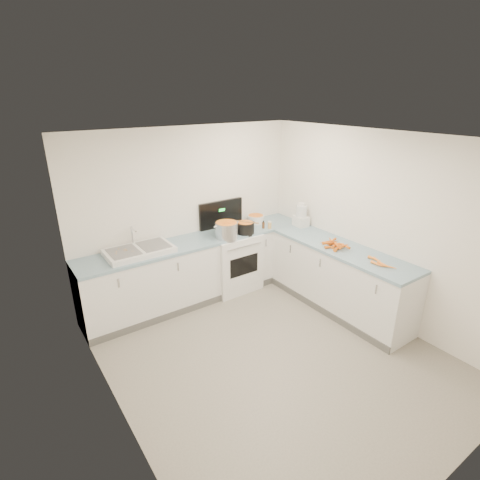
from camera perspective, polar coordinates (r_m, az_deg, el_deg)
floor at (r=4.68m, az=4.92°, el=-17.03°), size 3.50×4.00×0.00m
ceiling at (r=3.69m, az=6.19°, el=15.00°), size 3.50×4.00×0.00m
wall_back at (r=5.59m, az=-7.85°, el=4.04°), size 3.50×0.00×2.50m
wall_front at (r=3.02m, az=31.71°, el=-15.56°), size 3.50×0.00×2.50m
wall_left at (r=3.29m, az=-18.90°, el=-10.08°), size 0.00×4.00×2.50m
wall_right at (r=5.26m, az=20.24°, el=1.74°), size 0.00×4.00×2.50m
counter_back at (r=5.63m, az=-6.03°, el=-4.29°), size 3.50×0.62×0.94m
counter_right at (r=5.50m, az=14.84°, el=-5.62°), size 0.62×2.20×0.94m
stove at (r=5.87m, az=-1.27°, el=-2.99°), size 0.76×0.65×1.36m
sink at (r=5.10m, az=-15.11°, el=-1.56°), size 0.86×0.52×0.31m
steel_pot at (r=5.44m, az=-2.06°, el=1.45°), size 0.38×0.38×0.25m
black_pot at (r=5.61m, az=0.83°, el=1.79°), size 0.34×0.34×0.19m
wooden_spoon at (r=5.58m, az=0.83°, el=2.80°), size 0.26×0.34×0.02m
mixing_bowl at (r=6.08m, az=2.41°, el=3.22°), size 0.28×0.28×0.13m
extract_bottle at (r=5.83m, az=3.58°, el=2.26°), size 0.04×0.04×0.10m
spice_jar at (r=5.84m, az=4.53°, el=2.24°), size 0.06×0.06×0.10m
food_processor at (r=5.97m, az=9.29°, el=3.60°), size 0.20×0.24×0.37m
carrot_pile at (r=5.29m, az=14.41°, el=-0.66°), size 0.33×0.44×0.09m
peeled_carrots at (r=4.92m, az=20.62°, el=-3.29°), size 0.16×0.42×0.04m
peelings at (r=5.04m, az=-17.46°, el=-1.61°), size 0.23×0.20×0.01m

